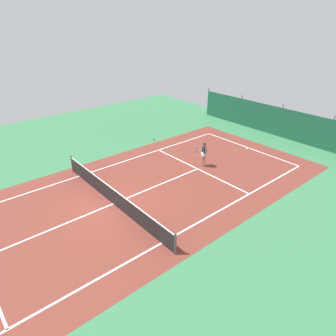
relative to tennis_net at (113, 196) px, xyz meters
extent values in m
plane|color=#387A4C|center=(0.00, 0.00, -0.51)|extent=(36.00, 36.00, 0.00)
cube|color=brown|center=(0.00, 0.00, -0.51)|extent=(11.02, 26.60, 0.01)
cube|color=white|center=(0.00, 11.90, -0.50)|extent=(8.22, 0.10, 0.01)
cube|color=white|center=(-4.11, 0.00, -0.50)|extent=(0.10, 23.80, 0.01)
cube|color=white|center=(4.11, 0.00, -0.50)|extent=(0.10, 23.80, 0.01)
cube|color=white|center=(0.00, 6.40, -0.50)|extent=(8.22, 0.10, 0.01)
cube|color=white|center=(0.00, 0.00, -0.50)|extent=(0.10, 12.80, 0.01)
cube|color=white|center=(0.00, 11.75, -0.50)|extent=(0.10, 0.30, 0.01)
cube|color=black|center=(0.00, 0.00, -0.04)|extent=(9.92, 0.03, 0.95)
cube|color=white|center=(0.00, 0.00, 0.46)|extent=(9.92, 0.04, 0.05)
cylinder|color=#47474C|center=(-5.01, 0.00, 0.04)|extent=(0.10, 0.10, 1.10)
cylinder|color=#47474C|center=(5.01, 0.00, 0.04)|extent=(0.10, 0.10, 1.10)
cube|color=#195138|center=(0.00, 15.94, 0.69)|extent=(16.22, 0.06, 2.40)
cylinder|color=#595B60|center=(-8.11, 16.00, 0.84)|extent=(0.08, 0.08, 2.70)
cylinder|color=#595B60|center=(-4.05, 16.00, 0.84)|extent=(0.08, 0.08, 2.70)
cylinder|color=#595B60|center=(0.00, 16.00, 0.84)|extent=(0.08, 0.08, 2.70)
cylinder|color=#595B60|center=(4.05, 16.00, 0.84)|extent=(0.08, 0.08, 2.70)
cube|color=#234C1E|center=(0.00, 16.54, 0.04)|extent=(14.60, 0.70, 1.10)
cylinder|color=#9E7051|center=(0.04, 6.97, -0.10)|extent=(0.12, 0.12, 0.82)
cylinder|color=#9E7051|center=(-0.15, 7.04, -0.10)|extent=(0.12, 0.12, 0.82)
cylinder|color=white|center=(-0.05, 7.00, 0.39)|extent=(0.40, 0.40, 0.22)
cube|color=#1E232D|center=(-0.05, 7.00, 0.59)|extent=(0.41, 0.31, 0.56)
sphere|color=#9E7051|center=(-0.05, 7.00, 1.02)|extent=(0.22, 0.22, 0.22)
cylinder|color=black|center=(-0.05, 7.00, 1.11)|extent=(0.23, 0.23, 0.04)
cylinder|color=#9E7051|center=(0.16, 6.92, 0.62)|extent=(0.09, 0.09, 0.58)
cylinder|color=#9E7051|center=(-0.31, 6.97, 0.62)|extent=(0.27, 0.52, 0.41)
cylinder|color=black|center=(-0.47, 6.71, 0.51)|extent=(0.13, 0.27, 0.13)
torus|color=teal|center=(-0.47, 6.71, 0.73)|extent=(0.33, 0.23, 0.29)
sphere|color=#CCDB33|center=(-0.27, 10.69, -0.48)|extent=(0.07, 0.07, 0.07)
sphere|color=#CCDB33|center=(0.56, 2.42, -0.48)|extent=(0.07, 0.07, 0.07)
sphere|color=#CCDB33|center=(-1.60, 4.53, -0.48)|extent=(0.07, 0.07, 0.07)
cylinder|color=black|center=(3.23, 17.92, -0.19)|extent=(0.28, 0.66, 0.64)
cylinder|color=#D84C38|center=(-5.88, 7.31, -0.39)|extent=(0.08, 0.08, 0.24)
camera|label=1|loc=(12.25, -6.52, 8.49)|focal=32.22mm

